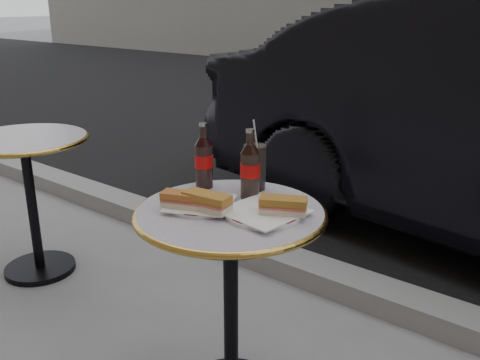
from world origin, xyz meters
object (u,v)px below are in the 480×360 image
Objects in this scene: bistro_table at (231,309)px; plate_left at (200,205)px; cola_bottle_left at (204,155)px; cola_bottle_right at (250,164)px; plate_right at (263,214)px; cola_glass at (255,167)px.

plate_left reaches higher than bistro_table.
cola_bottle_left is 0.99× the size of cola_bottle_right.
cola_bottle_right is at bearing 5.09° from cola_bottle_left.
plate_left is 0.90× the size of cola_bottle_left.
cola_bottle_left is at bearing 165.51° from plate_right.
cola_glass is (-0.17, 0.18, 0.08)m from plate_right.
cola_bottle_left is (-0.32, 0.08, 0.11)m from plate_right.
cola_bottle_right reaches higher than bistro_table.
bistro_table is at bearing -73.89° from cola_glass.
cola_bottle_left reaches higher than plate_left.
cola_bottle_left reaches higher than plate_right.
cola_bottle_right is (-0.02, 0.13, 0.49)m from bistro_table.
bistro_table is 0.50m from cola_bottle_right.
plate_right is 0.26m from cola_glass.
bistro_table is at bearing 24.91° from plate_left.
plate_right is (0.11, 0.03, 0.37)m from bistro_table.
plate_left is (-0.09, -0.04, 0.37)m from bistro_table.
bistro_table is 0.50m from cola_glass.
bistro_table is at bearing -81.33° from cola_bottle_right.
cola_bottle_left is 1.44× the size of cola_glass.
cola_glass is (-0.06, 0.21, 0.45)m from bistro_table.
plate_left is 0.22m from cola_bottle_right.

